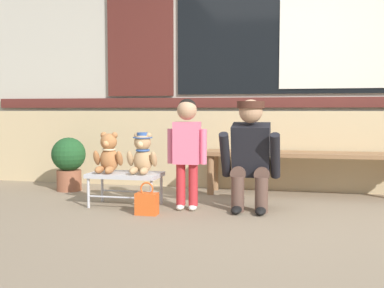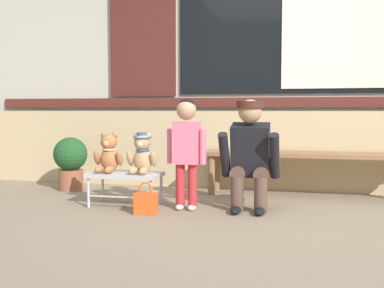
# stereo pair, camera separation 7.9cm
# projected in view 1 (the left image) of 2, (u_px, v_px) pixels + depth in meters

# --- Properties ---
(ground_plane) EXTENTS (60.00, 60.00, 0.00)m
(ground_plane) POSITION_uv_depth(u_px,v_px,m) (267.00, 218.00, 3.73)
(ground_plane) COLOR #84725B
(brick_low_wall) EXTENTS (7.75, 0.25, 0.85)m
(brick_low_wall) POSITION_uv_depth(u_px,v_px,m) (275.00, 150.00, 5.08)
(brick_low_wall) COLOR tan
(brick_low_wall) RESTS_ON ground
(shop_facade) EXTENTS (7.91, 0.26, 3.33)m
(shop_facade) POSITION_uv_depth(u_px,v_px,m) (279.00, 41.00, 5.49)
(shop_facade) COLOR #B7B2A3
(shop_facade) RESTS_ON ground
(wooden_bench_long) EXTENTS (2.10, 0.40, 0.44)m
(wooden_bench_long) POSITION_uv_depth(u_px,v_px,m) (308.00, 159.00, 4.65)
(wooden_bench_long) COLOR #8E6642
(wooden_bench_long) RESTS_ON ground
(small_display_bench) EXTENTS (0.64, 0.36, 0.30)m
(small_display_bench) POSITION_uv_depth(u_px,v_px,m) (125.00, 177.00, 4.17)
(small_display_bench) COLOR #BCBCC1
(small_display_bench) RESTS_ON ground
(teddy_bear_plain) EXTENTS (0.28, 0.26, 0.36)m
(teddy_bear_plain) POSITION_uv_depth(u_px,v_px,m) (108.00, 154.00, 4.19)
(teddy_bear_plain) COLOR #A86B3D
(teddy_bear_plain) RESTS_ON small_display_bench
(teddy_bear_with_hat) EXTENTS (0.28, 0.27, 0.36)m
(teddy_bear_with_hat) POSITION_uv_depth(u_px,v_px,m) (142.00, 154.00, 4.12)
(teddy_bear_with_hat) COLOR tan
(teddy_bear_with_hat) RESTS_ON small_display_bench
(child_standing) EXTENTS (0.35, 0.18, 0.96)m
(child_standing) POSITION_uv_depth(u_px,v_px,m) (187.00, 141.00, 3.99)
(child_standing) COLOR #B7282D
(child_standing) RESTS_ON ground
(adult_crouching) EXTENTS (0.50, 0.49, 0.95)m
(adult_crouching) POSITION_uv_depth(u_px,v_px,m) (252.00, 155.00, 3.98)
(adult_crouching) COLOR brown
(adult_crouching) RESTS_ON ground
(handbag_on_ground) EXTENTS (0.18, 0.11, 0.27)m
(handbag_on_ground) POSITION_uv_depth(u_px,v_px,m) (147.00, 203.00, 3.84)
(handbag_on_ground) COLOR #DB561E
(handbag_on_ground) RESTS_ON ground
(potted_plant) EXTENTS (0.36, 0.36, 0.57)m
(potted_plant) POSITION_uv_depth(u_px,v_px,m) (69.00, 161.00, 4.97)
(potted_plant) COLOR brown
(potted_plant) RESTS_ON ground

